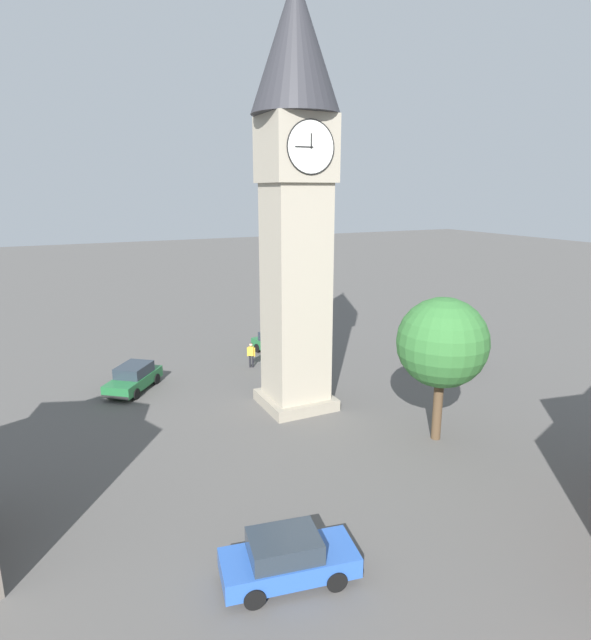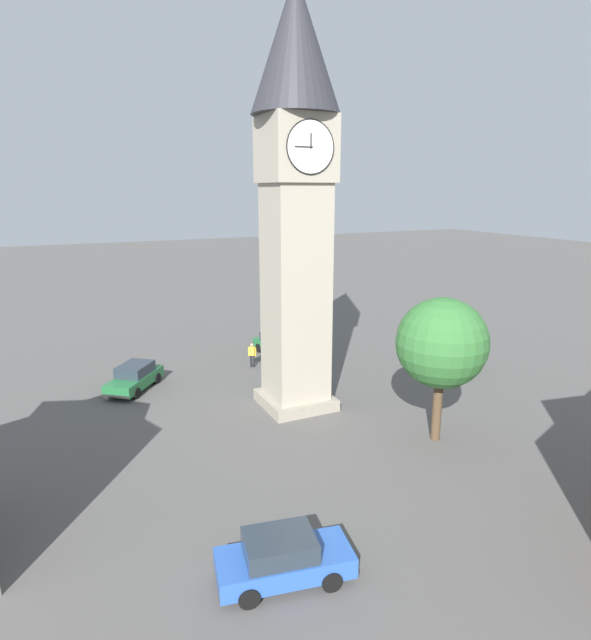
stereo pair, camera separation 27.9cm
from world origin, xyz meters
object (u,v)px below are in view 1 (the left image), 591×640
at_px(car_blue_kerb, 276,344).
at_px(car_white_side, 134,378).
at_px(pedestrian, 251,353).
at_px(clock_tower, 296,169).
at_px(tree, 442,343).
at_px(car_red_corner, 447,355).
at_px(car_silver_kerb, 288,558).

bearing_deg(car_blue_kerb, car_white_side, 14.39).
xyz_separation_m(car_blue_kerb, pedestrian, (2.59, 1.85, 0.25)).
relative_size(clock_tower, pedestrian, 12.68).
bearing_deg(clock_tower, tree, 123.67).
relative_size(car_blue_kerb, car_red_corner, 0.98).
xyz_separation_m(car_white_side, tree, (-11.97, 12.58, 3.98)).
bearing_deg(car_blue_kerb, car_red_corner, 141.62).
relative_size(clock_tower, car_white_side, 5.00).
bearing_deg(pedestrian, tree, 107.68).
xyz_separation_m(car_silver_kerb, pedestrian, (-5.97, -18.69, 0.25)).
bearing_deg(car_silver_kerb, car_blue_kerb, -112.62).
xyz_separation_m(car_silver_kerb, tree, (-10.23, -5.32, 3.98)).
xyz_separation_m(car_red_corner, tree, (7.62, 7.87, 3.98)).
height_order(car_silver_kerb, car_white_side, same).
height_order(car_red_corner, pedestrian, pedestrian).
xyz_separation_m(car_blue_kerb, tree, (-1.67, 15.22, 3.98)).
bearing_deg(clock_tower, car_blue_kerb, -106.77).
bearing_deg(tree, car_red_corner, -134.07).
relative_size(car_blue_kerb, pedestrian, 2.58).
bearing_deg(car_red_corner, pedestrian, -24.86).
relative_size(clock_tower, car_silver_kerb, 4.92).
height_order(car_silver_kerb, car_red_corner, same).
height_order(clock_tower, car_blue_kerb, clock_tower).
bearing_deg(car_silver_kerb, car_red_corner, -143.54).
bearing_deg(clock_tower, car_red_corner, -173.31).
bearing_deg(car_red_corner, car_blue_kerb, -38.38).
xyz_separation_m(car_blue_kerb, car_white_side, (10.30, 2.64, 0.00)).
xyz_separation_m(clock_tower, tree, (-4.31, 6.47, -7.79)).
relative_size(pedestrian, tree, 0.25).
relative_size(car_silver_kerb, tree, 0.64).
height_order(pedestrian, tree, tree).
bearing_deg(clock_tower, car_silver_kerb, 63.33).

